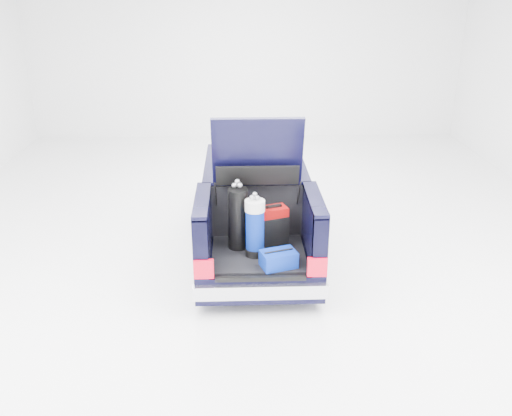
{
  "coord_description": "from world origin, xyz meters",
  "views": [
    {
      "loc": [
        -0.29,
        -8.34,
        4.16
      ],
      "look_at": [
        0.0,
        -0.5,
        0.87
      ],
      "focal_mm": 38.0,
      "sensor_mm": 36.0,
      "label": 1
    }
  ],
  "objects_px": {
    "car": "(255,205)",
    "blue_duffel": "(279,259)",
    "blue_golf_bag": "(255,227)",
    "red_suitcase": "(273,227)",
    "black_golf_bag": "(238,218)"
  },
  "relations": [
    {
      "from": "car",
      "to": "blue_golf_bag",
      "type": "xyz_separation_m",
      "value": [
        -0.05,
        -1.66,
        0.35
      ]
    },
    {
      "from": "car",
      "to": "black_golf_bag",
      "type": "distance_m",
      "value": 1.5
    },
    {
      "from": "car",
      "to": "blue_golf_bag",
      "type": "relative_size",
      "value": 4.99
    },
    {
      "from": "car",
      "to": "black_golf_bag",
      "type": "height_order",
      "value": "car"
    },
    {
      "from": "blue_golf_bag",
      "to": "car",
      "type": "bearing_deg",
      "value": 67.76
    },
    {
      "from": "car",
      "to": "blue_duffel",
      "type": "relative_size",
      "value": 8.71
    },
    {
      "from": "blue_golf_bag",
      "to": "red_suitcase",
      "type": "bearing_deg",
      "value": 25.11
    },
    {
      "from": "car",
      "to": "red_suitcase",
      "type": "bearing_deg",
      "value": -80.92
    },
    {
      "from": "red_suitcase",
      "to": "blue_duffel",
      "type": "height_order",
      "value": "red_suitcase"
    },
    {
      "from": "blue_duffel",
      "to": "blue_golf_bag",
      "type": "bearing_deg",
      "value": 113.54
    },
    {
      "from": "black_golf_bag",
      "to": "blue_duffel",
      "type": "height_order",
      "value": "black_golf_bag"
    },
    {
      "from": "car",
      "to": "blue_duffel",
      "type": "bearing_deg",
      "value": -82.81
    },
    {
      "from": "red_suitcase",
      "to": "black_golf_bag",
      "type": "height_order",
      "value": "black_golf_bag"
    },
    {
      "from": "car",
      "to": "red_suitcase",
      "type": "height_order",
      "value": "car"
    },
    {
      "from": "car",
      "to": "blue_golf_bag",
      "type": "height_order",
      "value": "car"
    }
  ]
}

